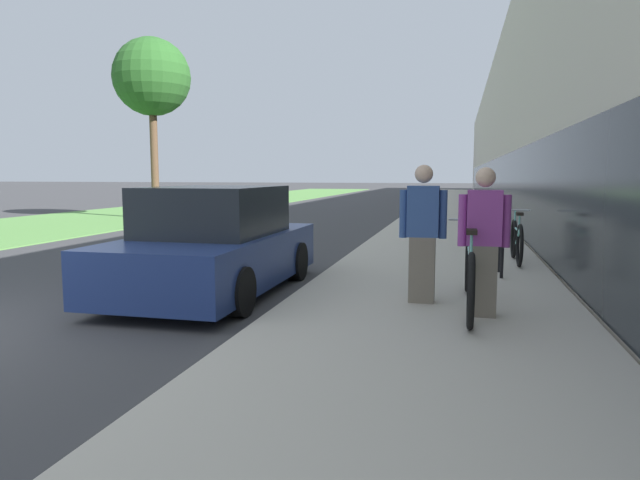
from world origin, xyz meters
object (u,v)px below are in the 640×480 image
at_px(tandem_bicycle, 469,273).
at_px(parked_sedan_curbside, 215,245).
at_px(bike_rack_hoop, 501,242).
at_px(person_rider, 484,242).
at_px(cruiser_bike_nearest, 517,241).
at_px(person_bystander, 423,234).
at_px(street_tree_far, 152,78).

distance_m(tandem_bicycle, parked_sedan_curbside, 3.55).
bearing_deg(bike_rack_hoop, person_rider, -97.93).
bearing_deg(cruiser_bike_nearest, tandem_bicycle, -102.91).
relative_size(person_rider, parked_sedan_curbside, 0.39).
distance_m(person_bystander, street_tree_far, 16.92).
xyz_separation_m(tandem_bicycle, person_bystander, (-0.55, 0.20, 0.42)).
distance_m(bike_rack_hoop, cruiser_bike_nearest, 1.47).
height_order(parked_sedan_curbside, street_tree_far, street_tree_far).
xyz_separation_m(bike_rack_hoop, parked_sedan_curbside, (-3.98, -1.62, 0.02)).
height_order(tandem_bicycle, parked_sedan_curbside, parked_sedan_curbside).
xyz_separation_m(person_rider, cruiser_bike_nearest, (0.73, 4.10, -0.43)).
bearing_deg(parked_sedan_curbside, person_bystander, -10.31).
xyz_separation_m(person_bystander, street_tree_far, (-10.64, 12.45, 4.22)).
distance_m(person_rider, cruiser_bike_nearest, 4.19).
bearing_deg(person_rider, parked_sedan_curbside, 163.54).
height_order(person_bystander, bike_rack_hoop, person_bystander).
bearing_deg(parked_sedan_curbside, tandem_bicycle, -11.95).
xyz_separation_m(cruiser_bike_nearest, street_tree_far, (-12.06, 8.88, 4.66)).
bearing_deg(person_rider, person_bystander, 141.95).
xyz_separation_m(tandem_bicycle, parked_sedan_curbside, (-3.47, 0.73, 0.13)).
height_order(tandem_bicycle, person_rider, person_rider).
distance_m(person_rider, parked_sedan_curbside, 3.77).
xyz_separation_m(tandem_bicycle, bike_rack_hoop, (0.51, 2.36, 0.10)).
bearing_deg(person_bystander, parked_sedan_curbside, 169.69).
bearing_deg(cruiser_bike_nearest, street_tree_far, 143.61).
relative_size(tandem_bicycle, person_bystander, 1.61).
xyz_separation_m(person_rider, bike_rack_hoop, (0.37, 2.69, -0.30)).
relative_size(cruiser_bike_nearest, parked_sedan_curbside, 0.44).
bearing_deg(person_rider, cruiser_bike_nearest, 79.88).
bearing_deg(person_rider, street_tree_far, 131.08).
bearing_deg(street_tree_far, person_bystander, -49.49).
bearing_deg(parked_sedan_curbside, person_rider, -16.46).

